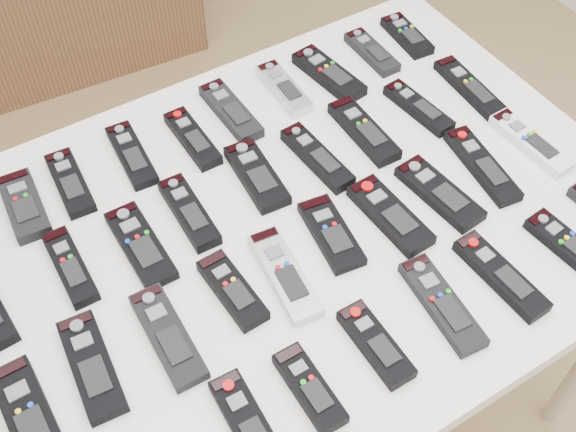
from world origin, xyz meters
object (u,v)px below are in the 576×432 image
remote_28 (531,142)px  remote_32 (376,344)px  remote_6 (284,89)px  remote_19 (30,418)px  remote_17 (418,108)px  remote_24 (331,234)px  remote_16 (364,131)px  remote_27 (482,165)px  remote_1 (24,206)px  remote_35 (568,245)px  remote_8 (372,52)px  remote_31 (310,388)px  remote_13 (189,212)px  remote_30 (250,427)px  remote_20 (92,366)px  remote_33 (442,304)px  remote_15 (317,157)px  remote_5 (231,111)px  remote_9 (407,35)px  remote_23 (285,274)px  remote_7 (329,74)px  remote_3 (132,155)px  table (288,242)px  remote_22 (232,290)px  remote_21 (168,336)px  remote_18 (470,88)px  remote_34 (501,276)px  remote_4 (193,138)px  remote_11 (70,267)px  remote_14 (257,175)px  remote_12 (141,245)px  remote_2 (70,183)px

remote_28 → remote_32: 0.55m
remote_6 → remote_19: size_ratio=0.84×
remote_17 → remote_24: 0.37m
remote_16 → remote_32: size_ratio=1.22×
remote_24 → remote_32: bearing=-97.9°
remote_19 → remote_27: bearing=1.7°
remote_1 → remote_35: (0.76, -0.58, -0.00)m
remote_8 → remote_31: size_ratio=1.05×
remote_13 → remote_30: 0.41m
remote_20 → remote_33: bearing=-15.4°
remote_15 → remote_30: remote_15 is taller
remote_13 → remote_31: bearing=-88.2°
remote_5 → remote_9: remote_5 is taller
remote_6 → remote_28: bearing=-47.6°
remote_16 → remote_23: bearing=-145.1°
remote_7 → remote_19: bearing=-160.2°
remote_1 → remote_3: remote_1 is taller
table → remote_22: 0.19m
remote_5 → remote_35: 0.68m
remote_30 → remote_32: (0.23, 0.01, 0.00)m
remote_19 → remote_21: bearing=3.8°
table → remote_28: (0.50, -0.09, 0.07)m
remote_8 → remote_32: size_ratio=1.00×
remote_18 → remote_22: bearing=-161.5°
table → remote_34: 0.38m
remote_4 → remote_1: bearing=178.5°
remote_4 → remote_24: bearing=-73.6°
remote_5 → remote_18: bearing=-24.3°
remote_11 → remote_8: bearing=15.3°
remote_1 → remote_7: (0.66, 0.01, 0.00)m
remote_15 → remote_28: size_ratio=0.98×
remote_9 → remote_16: size_ratio=0.78×
remote_7 → remote_27: bearing=-81.7°
remote_35 → remote_24: bearing=139.4°
remote_15 → remote_16: same height
remote_18 → remote_21: size_ratio=1.04×
remote_21 → remote_34: remote_34 is taller
remote_14 → remote_12: bearing=-167.6°
table → remote_2: bearing=136.0°
remote_16 → remote_21: (-0.52, -0.21, -0.00)m
remote_4 → remote_7: (0.33, 0.02, 0.00)m
remote_14 → remote_18: bearing=2.2°
remote_2 → remote_13: bearing=-45.4°
table → remote_28: size_ratio=6.85×
remote_12 → remote_11: bearing=170.4°
remote_23 → remote_24: bearing=21.4°
remote_11 → remote_18: (0.87, -0.01, -0.00)m
table → remote_32: remote_32 is taller
remote_3 → remote_18: 0.70m
table → remote_32: 0.29m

